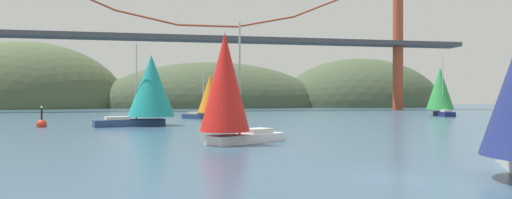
# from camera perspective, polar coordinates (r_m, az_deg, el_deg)

# --- Properties ---
(ground_plane) EXTENTS (360.00, 360.00, 0.00)m
(ground_plane) POSITION_cam_1_polar(r_m,az_deg,el_deg) (19.33, 18.01, -9.73)
(ground_plane) COLOR #385670
(headland_center) EXTENTS (79.80, 44.00, 31.16)m
(headland_center) POSITION_cam_1_polar(r_m,az_deg,el_deg) (152.34, -5.68, -1.01)
(headland_center) COLOR #425138
(headland_center) RESTS_ON ground_plane
(headland_right) EXTENTS (61.76, 44.00, 35.64)m
(headland_right) POSITION_cam_1_polar(r_m,az_deg,el_deg) (166.74, 13.49, -0.91)
(headland_right) COLOR #425138
(headland_right) RESTS_ON ground_plane
(headland_left) EXTENTS (62.57, 44.00, 42.76)m
(headland_left) POSITION_cam_1_polar(r_m,az_deg,el_deg) (158.42, -27.84, -0.99)
(headland_left) COLOR #4C5B3D
(headland_left) RESTS_ON ground_plane
(suspension_bridge) EXTENTS (141.90, 6.00, 40.62)m
(suspension_bridge) POSITION_cam_1_polar(r_m,az_deg,el_deg) (113.14, -6.32, 8.31)
(suspension_bridge) COLOR #A34228
(suspension_bridge) RESTS_ON ground_plane
(sailboat_orange_sail) EXTENTS (7.08, 6.71, 8.07)m
(sailboat_orange_sail) POSITION_cam_1_polar(r_m,az_deg,el_deg) (68.14, -6.12, 0.57)
(sailboat_orange_sail) COLOR navy
(sailboat_orange_sail) RESTS_ON ground_plane
(sailboat_teal_sail) EXTENTS (10.03, 6.95, 9.65)m
(sailboat_teal_sail) POSITION_cam_1_polar(r_m,az_deg,el_deg) (53.40, -13.72, 1.50)
(sailboat_teal_sail) COLOR navy
(sailboat_teal_sail) RESTS_ON ground_plane
(sailboat_red_spinnaker) EXTENTS (7.28, 5.75, 8.84)m
(sailboat_red_spinnaker) POSITION_cam_1_polar(r_m,az_deg,el_deg) (31.19, -3.82, 1.67)
(sailboat_red_spinnaker) COLOR white
(sailboat_red_spinnaker) RESTS_ON ground_plane
(sailboat_green_sail) EXTENTS (6.08, 8.73, 10.19)m
(sailboat_green_sail) POSITION_cam_1_polar(r_m,az_deg,el_deg) (87.33, 22.97, 1.17)
(sailboat_green_sail) COLOR #191E4C
(sailboat_green_sail) RESTS_ON ground_plane
(channel_buoy) EXTENTS (1.10, 1.10, 2.64)m
(channel_buoy) POSITION_cam_1_polar(r_m,az_deg,el_deg) (54.97, -26.25, -2.88)
(channel_buoy) COLOR red
(channel_buoy) RESTS_ON ground_plane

